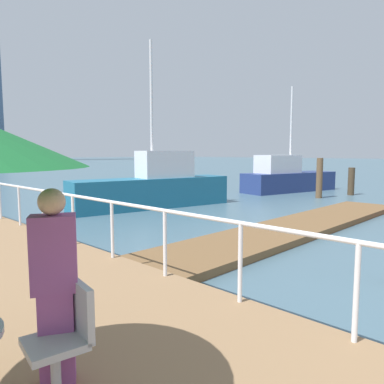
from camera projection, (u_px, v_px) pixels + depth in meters
name	position (u px, v px, depth m)	size (l,w,h in m)	color
ground_plane	(17.00, 200.00, 18.27)	(300.00, 300.00, 0.00)	#476675
floating_dock	(294.00, 228.00, 11.10)	(13.16, 2.00, 0.18)	brown
boardwalk_railing	(43.00, 200.00, 8.80)	(0.06, 29.45, 1.08)	white
dock_piling_0	(351.00, 181.00, 20.39)	(0.35, 0.35, 1.54)	#473826
dock_piling_3	(319.00, 178.00, 19.04)	(0.32, 0.32, 2.09)	brown
moored_boat_0	(287.00, 178.00, 22.28)	(6.73, 3.17, 6.30)	navy
moored_boat_2	(155.00, 187.00, 15.83)	(7.25, 2.86, 7.00)	#1E6B8C
cafe_chair_0	(67.00, 331.00, 2.94)	(0.53, 0.51, 0.90)	#B7B7BC
pedestrian_1	(55.00, 285.00, 3.03)	(0.42, 0.37, 1.67)	#994C8C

